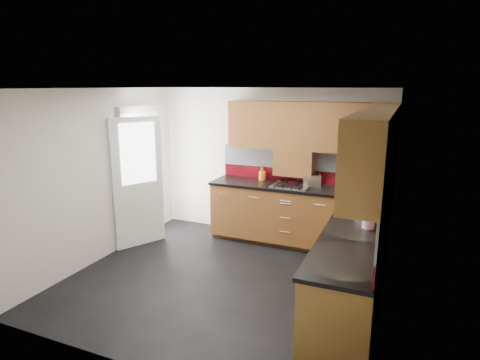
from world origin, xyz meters
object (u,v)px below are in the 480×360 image
at_px(gas_hob, 291,185).
at_px(food_processor, 364,206).
at_px(toaster, 312,181).
at_px(utensil_pot, 262,174).

distance_m(gas_hob, food_processor, 1.60).
xyz_separation_m(gas_hob, food_processor, (1.17, -1.08, 0.12)).
bearing_deg(gas_hob, toaster, 19.13).
bearing_deg(utensil_pot, food_processor, -37.21).
height_order(utensil_pot, toaster, utensil_pot).
bearing_deg(utensil_pot, toaster, -8.15).
relative_size(gas_hob, food_processor, 1.93).
bearing_deg(toaster, gas_hob, -160.87).
relative_size(utensil_pot, toaster, 1.33).
distance_m(utensil_pot, toaster, 0.85).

